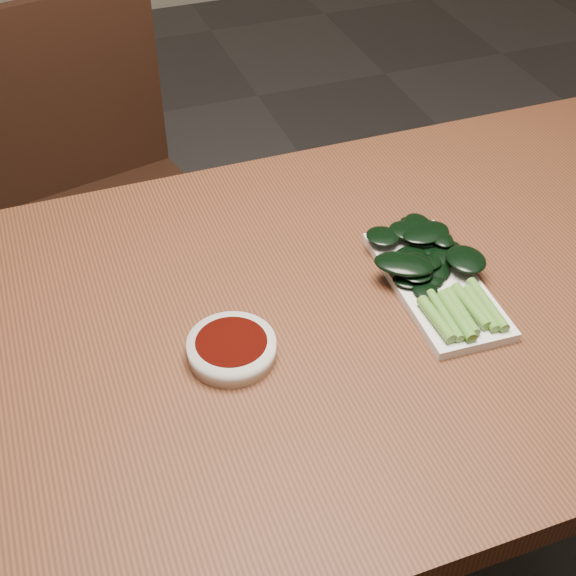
{
  "coord_description": "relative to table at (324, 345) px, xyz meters",
  "views": [
    {
      "loc": [
        -0.33,
        -0.75,
        1.5
      ],
      "look_at": [
        -0.04,
        0.05,
        0.76
      ],
      "focal_mm": 50.0,
      "sensor_mm": 36.0,
      "label": 1
    }
  ],
  "objects": [
    {
      "name": "sauce_bowl",
      "position": [
        -0.15,
        -0.04,
        0.09
      ],
      "size": [
        0.11,
        0.11,
        0.03
      ],
      "color": "silver",
      "rests_on": "table"
    },
    {
      "name": "serving_plate",
      "position": [
        0.16,
        -0.01,
        0.08
      ],
      "size": [
        0.13,
        0.27,
        0.01
      ],
      "rotation": [
        0.0,
        0.0,
        -0.05
      ],
      "color": "silver",
      "rests_on": "table"
    },
    {
      "name": "gai_lan",
      "position": [
        0.17,
        0.02,
        0.1
      ],
      "size": [
        0.17,
        0.28,
        0.03
      ],
      "color": "#51842D",
      "rests_on": "serving_plate"
    },
    {
      "name": "chair_far",
      "position": [
        -0.21,
        0.79,
        -0.19
      ],
      "size": [
        0.53,
        0.53,
        0.89
      ],
      "rotation": [
        0.0,
        0.0,
        0.22
      ],
      "color": "black",
      "rests_on": "ground"
    },
    {
      "name": "table",
      "position": [
        0.0,
        0.0,
        0.0
      ],
      "size": [
        1.4,
        0.8,
        0.75
      ],
      "color": "#4E2816",
      "rests_on": "ground"
    }
  ]
}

